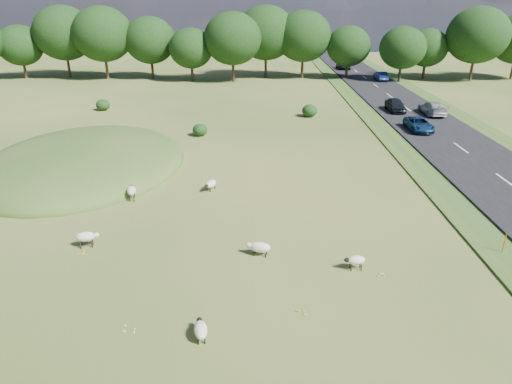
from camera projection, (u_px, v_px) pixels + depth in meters
ground at (237, 137)px, 44.10m from camera, size 160.00×160.00×0.00m
mound at (84, 165)px, 36.81m from camera, size 16.00×20.00×4.00m
road at (412, 113)px, 53.13m from camera, size 8.00×150.00×0.25m
treeline at (240, 38)px, 74.23m from camera, size 96.28×14.66×11.70m
shrubs at (208, 113)px, 50.99m from camera, size 26.21×12.69×1.41m
marker_post at (504, 244)px, 23.57m from camera, size 0.06×0.06×1.20m
sheep_0 at (131, 190)px, 30.09m from camera, size 0.76×1.34×0.94m
sheep_1 at (210, 184)px, 31.67m from camera, size 0.96×1.28×0.72m
sheep_2 at (356, 260)px, 22.22m from camera, size 1.08×0.54×0.77m
sheep_3 at (201, 329)px, 17.70m from camera, size 0.71×1.24×0.69m
sheep_4 at (86, 237)px, 24.27m from camera, size 1.26×0.72×0.88m
sheep_5 at (259, 247)px, 23.52m from camera, size 1.36×0.80×0.75m
car_0 at (381, 76)px, 73.87m from camera, size 1.50×4.30×1.42m
car_1 at (343, 65)px, 86.32m from camera, size 2.18×4.73×1.31m
car_2 at (419, 124)px, 45.34m from camera, size 2.10×4.54×1.26m
car_5 at (395, 105)px, 53.25m from camera, size 1.74×4.32×1.47m
car_6 at (433, 108)px, 51.78m from camera, size 2.05×5.05×1.47m
car_7 at (353, 59)px, 95.70m from camera, size 1.91×4.70×1.37m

